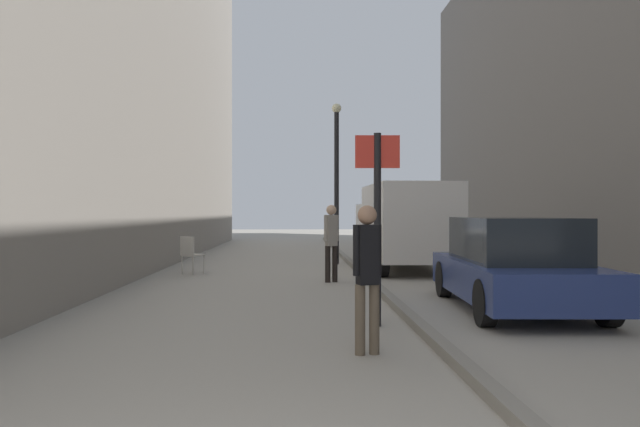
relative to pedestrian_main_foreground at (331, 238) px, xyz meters
name	(u,v)px	position (x,y,z in m)	size (l,w,h in m)	color
ground_plane	(297,279)	(-0.75, 0.72, -0.98)	(80.00, 80.00, 0.00)	gray
kerb_strip	(365,276)	(0.83, 0.72, -0.92)	(0.16, 40.00, 0.12)	slate
pedestrian_main_foreground	(331,238)	(0.00, 0.00, 0.00)	(0.32, 0.25, 1.70)	black
pedestrian_mid_block	(367,268)	(-0.01, -6.71, -0.05)	(0.32, 0.22, 1.61)	brown
delivery_van	(404,224)	(2.13, 2.89, 0.24)	(2.03, 5.43, 2.25)	silver
parked_car	(513,264)	(2.65, -3.81, -0.27)	(2.02, 4.29, 1.45)	navy
street_sign_post	(377,212)	(0.32, -5.11, 0.57)	(0.60, 0.10, 2.60)	black
lamp_post	(337,172)	(0.43, 4.64, 1.74)	(0.28, 0.28, 4.76)	black
cafe_chair_near_window	(191,252)	(-3.39, 1.86, -0.43)	(0.61, 0.61, 0.94)	#B7B2A8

